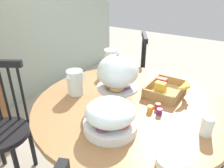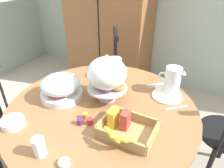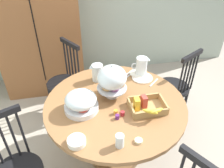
% 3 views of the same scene
% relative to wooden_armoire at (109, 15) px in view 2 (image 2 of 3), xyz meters
% --- Properties ---
extents(wooden_armoire, '(1.18, 0.60, 1.96)m').
position_rel_wooden_armoire_xyz_m(wooden_armoire, '(0.00, 0.00, 0.00)').
color(wooden_armoire, brown).
rests_on(wooden_armoire, ground_plane).
extents(dining_table, '(1.30, 1.30, 0.74)m').
position_rel_wooden_armoire_xyz_m(dining_table, '(0.74, -1.48, -0.44)').
color(dining_table, olive).
rests_on(dining_table, ground_plane).
extents(windsor_chair_far_side, '(0.46, 0.46, 0.97)m').
position_rel_wooden_armoire_xyz_m(windsor_chair_far_side, '(0.28, -0.66, -0.53)').
color(windsor_chair_far_side, black).
rests_on(windsor_chair_far_side, ground_plane).
extents(pastry_stand_with_dome, '(0.28, 0.28, 0.34)m').
position_rel_wooden_armoire_xyz_m(pastry_stand_with_dome, '(0.73, -1.39, -0.05)').
color(pastry_stand_with_dome, silver).
rests_on(pastry_stand_with_dome, dining_table).
extents(fruit_platter_covered, '(0.30, 0.30, 0.18)m').
position_rel_wooden_armoire_xyz_m(fruit_platter_covered, '(0.43, -1.52, -0.16)').
color(fruit_platter_covered, silver).
rests_on(fruit_platter_covered, dining_table).
extents(orange_juice_pitcher, '(0.20, 0.11, 0.18)m').
position_rel_wooden_armoire_xyz_m(orange_juice_pitcher, '(0.64, -1.09, -0.16)').
color(orange_juice_pitcher, silver).
rests_on(orange_juice_pitcher, dining_table).
extents(milk_pitcher, '(0.20, 0.12, 0.21)m').
position_rel_wooden_armoire_xyz_m(milk_pitcher, '(1.12, -1.08, -0.15)').
color(milk_pitcher, silver).
rests_on(milk_pitcher, dining_table).
extents(cereal_basket, '(0.32, 0.30, 0.12)m').
position_rel_wooden_armoire_xyz_m(cereal_basket, '(0.99, -1.64, -0.20)').
color(cereal_basket, tan).
rests_on(cereal_basket, dining_table).
extents(china_plate_large, '(0.22, 0.22, 0.01)m').
position_rel_wooden_armoire_xyz_m(china_plate_large, '(1.11, -1.16, -0.24)').
color(china_plate_large, white).
rests_on(china_plate_large, dining_table).
extents(china_plate_small, '(0.15, 0.15, 0.01)m').
position_rel_wooden_armoire_xyz_m(china_plate_small, '(1.07, -1.07, -0.23)').
color(china_plate_small, white).
rests_on(china_plate_small, china_plate_large).
extents(cereal_bowl, '(0.14, 0.14, 0.04)m').
position_rel_wooden_armoire_xyz_m(cereal_bowl, '(0.36, -1.89, -0.22)').
color(cereal_bowl, white).
rests_on(cereal_bowl, dining_table).
extents(drinking_glass, '(0.06, 0.06, 0.11)m').
position_rel_wooden_armoire_xyz_m(drinking_glass, '(0.67, -1.98, -0.19)').
color(drinking_glass, silver).
rests_on(drinking_glass, dining_table).
extents(butter_dish, '(0.06, 0.06, 0.02)m').
position_rel_wooden_armoire_xyz_m(butter_dish, '(0.82, -1.97, -0.23)').
color(butter_dish, beige).
rests_on(butter_dish, dining_table).
extents(jam_jar_strawberry, '(0.04, 0.04, 0.04)m').
position_rel_wooden_armoire_xyz_m(jam_jar_strawberry, '(0.77, -1.67, -0.22)').
color(jam_jar_strawberry, '#B7282D').
rests_on(jam_jar_strawberry, dining_table).
extents(jam_jar_apricot, '(0.04, 0.04, 0.04)m').
position_rel_wooden_armoire_xyz_m(jam_jar_apricot, '(0.72, -1.64, -0.22)').
color(jam_jar_apricot, orange).
rests_on(jam_jar_apricot, dining_table).
extents(jam_jar_grape, '(0.04, 0.04, 0.04)m').
position_rel_wooden_armoire_xyz_m(jam_jar_grape, '(0.72, -1.70, -0.22)').
color(jam_jar_grape, '#5B2366').
rests_on(jam_jar_grape, dining_table).
extents(table_knife, '(0.14, 0.12, 0.01)m').
position_rel_wooden_armoire_xyz_m(table_knife, '(1.01, -1.05, -0.24)').
color(table_knife, silver).
rests_on(table_knife, dining_table).
extents(dinner_fork, '(0.14, 0.12, 0.01)m').
position_rel_wooden_armoire_xyz_m(dinner_fork, '(0.99, -1.03, -0.24)').
color(dinner_fork, silver).
rests_on(dinner_fork, dining_table).
extents(soup_spoon, '(0.14, 0.12, 0.01)m').
position_rel_wooden_armoire_xyz_m(soup_spoon, '(1.20, -1.26, -0.24)').
color(soup_spoon, silver).
rests_on(soup_spoon, dining_table).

